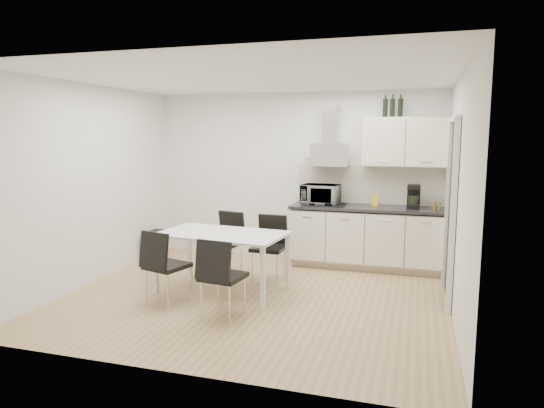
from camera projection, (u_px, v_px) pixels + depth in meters
The scene contains 15 objects.
ground at pixel (256, 297), 5.89m from camera, with size 4.50×4.50×0.00m, color tan.
wall_back at pixel (296, 177), 7.61m from camera, with size 4.50×0.10×2.60m, color white.
wall_front at pixel (174, 218), 3.81m from camera, with size 4.50×0.10×2.60m, color white.
wall_left at pixel (93, 185), 6.35m from camera, with size 0.10×4.00×2.60m, color white.
wall_right at pixel (458, 198), 5.07m from camera, with size 0.10×4.00×2.60m, color white.
ceiling at pixel (255, 78), 5.53m from camera, with size 4.50×4.50×0.00m, color white.
doorway at pixel (450, 213), 5.64m from camera, with size 0.08×1.04×2.10m, color white.
kitchenette at pixel (370, 212), 7.08m from camera, with size 2.22×0.64×2.52m.
dining_table at pixel (222, 238), 6.01m from camera, with size 1.63×1.04×0.75m.
chair_far_left at pixel (224, 244), 6.76m from camera, with size 0.44×0.50×0.88m, color black, non-canonical shape.
chair_far_right at pixel (268, 249), 6.47m from camera, with size 0.44×0.50×0.88m, color black, non-canonical shape.
chair_near_left at pixel (167, 267), 5.60m from camera, with size 0.44×0.50×0.88m, color black, non-canonical shape.
chair_near_right at pixel (223, 277), 5.18m from camera, with size 0.44×0.50×0.88m, color black, non-canonical shape.
guitar_amp at pixel (155, 245), 7.69m from camera, with size 0.35×0.55×0.43m.
floor_speaker at pixel (222, 245), 8.03m from camera, with size 0.16×0.14×0.27m, color black.
Camera 1 is at (1.82, -5.38, 1.95)m, focal length 32.00 mm.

